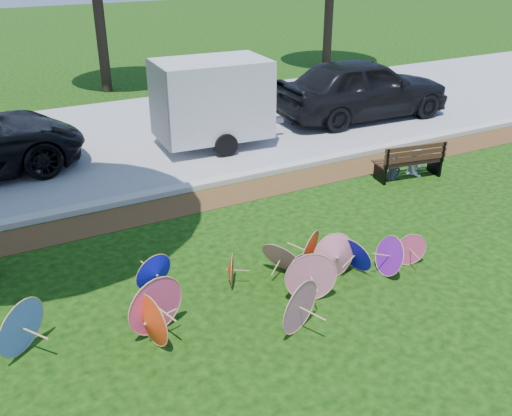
{
  "coord_description": "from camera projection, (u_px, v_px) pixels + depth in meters",
  "views": [
    {
      "loc": [
        -3.63,
        -5.68,
        5.06
      ],
      "look_at": [
        0.5,
        2.0,
        0.9
      ],
      "focal_mm": 40.0,
      "sensor_mm": 36.0,
      "label": 1
    }
  ],
  "objects": [
    {
      "name": "cargo_trailer",
      "position": [
        212.0,
        99.0,
        14.69
      ],
      "size": [
        2.93,
        1.97,
        2.57
      ],
      "primitive_type": "cube",
      "rotation": [
        0.0,
        0.0,
        -0.07
      ],
      "color": "silver",
      "rests_on": "ground"
    },
    {
      "name": "person_left",
      "position": [
        395.0,
        156.0,
        12.93
      ],
      "size": [
        0.43,
        0.3,
        1.12
      ],
      "primitive_type": "imported",
      "rotation": [
        0.0,
        0.0,
        0.08
      ],
      "color": "#333846",
      "rests_on": "ground"
    },
    {
      "name": "street",
      "position": [
        114.0,
        140.0,
        15.68
      ],
      "size": [
        90.0,
        8.0,
        0.01
      ],
      "primitive_type": "cube",
      "color": "gray",
      "rests_on": "ground"
    },
    {
      "name": "dark_pickup",
      "position": [
        363.0,
        88.0,
        17.21
      ],
      "size": [
        5.52,
        2.46,
        1.84
      ],
      "primitive_type": "imported",
      "rotation": [
        0.0,
        0.0,
        1.52
      ],
      "color": "black",
      "rests_on": "ground"
    },
    {
      "name": "person_right",
      "position": [
        419.0,
        149.0,
        13.21
      ],
      "size": [
        0.68,
        0.58,
        1.23
      ],
      "primitive_type": "imported",
      "rotation": [
        0.0,
        0.0,
        0.22
      ],
      "color": "silver",
      "rests_on": "ground"
    },
    {
      "name": "park_bench",
      "position": [
        408.0,
        160.0,
        13.1
      ],
      "size": [
        1.71,
        0.87,
        0.85
      ],
      "primitive_type": null,
      "rotation": [
        0.0,
        0.0,
        -0.16
      ],
      "color": "black",
      "rests_on": "ground"
    },
    {
      "name": "mulch_strip",
      "position": [
        178.0,
        206.0,
        11.82
      ],
      "size": [
        90.0,
        1.0,
        0.01
      ],
      "primitive_type": "cube",
      "color": "#472D16",
      "rests_on": "ground"
    },
    {
      "name": "parasol_pile",
      "position": [
        252.0,
        281.0,
        8.57
      ],
      "size": [
        6.84,
        2.32,
        0.91
      ],
      "color": "#D36A89",
      "rests_on": "ground"
    },
    {
      "name": "ground",
      "position": [
        291.0,
        323.0,
        8.25
      ],
      "size": [
        90.0,
        90.0,
        0.0
      ],
      "primitive_type": "plane",
      "color": "black",
      "rests_on": "ground"
    },
    {
      "name": "curb",
      "position": [
        166.0,
        192.0,
        12.35
      ],
      "size": [
        90.0,
        0.3,
        0.12
      ],
      "primitive_type": "cube",
      "color": "#B7B5AD",
      "rests_on": "ground"
    }
  ]
}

